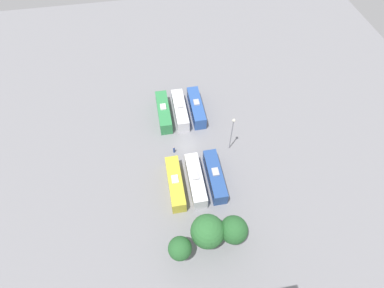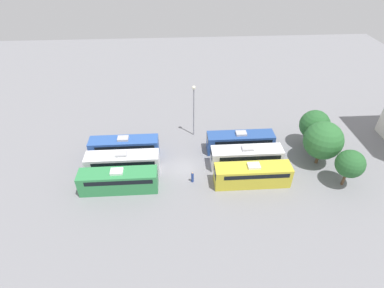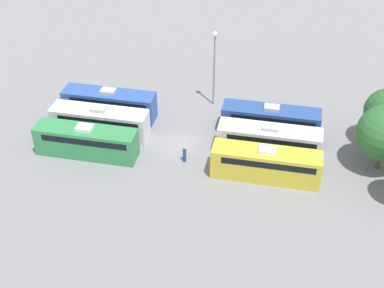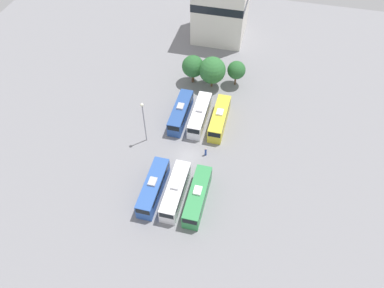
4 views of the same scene
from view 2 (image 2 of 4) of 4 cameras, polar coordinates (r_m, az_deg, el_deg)
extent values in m
plane|color=gray|center=(43.87, -1.41, -4.62)|extent=(120.22, 120.22, 0.00)
cube|color=#2D56A8|center=(46.33, -12.72, -0.65)|extent=(2.52, 10.22, 3.02)
cube|color=black|center=(45.80, -12.54, 0.18)|extent=(2.56, 8.69, 0.66)
cube|color=black|center=(46.99, -18.99, -0.07)|extent=(2.22, 0.08, 1.06)
cube|color=#B2B2B7|center=(45.34, -13.00, 1.04)|extent=(1.20, 1.60, 0.35)
cube|color=silver|center=(43.50, -13.02, -3.57)|extent=(2.52, 10.22, 3.02)
cube|color=black|center=(42.93, -12.83, -2.72)|extent=(2.56, 8.69, 0.66)
cube|color=black|center=(44.18, -19.70, -2.91)|extent=(2.22, 0.08, 1.06)
cube|color=#B2B2B7|center=(42.45, -13.33, -1.84)|extent=(1.20, 1.60, 0.35)
cube|color=#338C4C|center=(40.89, -13.80, -6.85)|extent=(2.52, 10.22, 3.02)
cube|color=black|center=(40.29, -13.61, -6.00)|extent=(2.56, 8.69, 0.66)
cube|color=black|center=(41.63, -20.91, -6.08)|extent=(2.22, 0.08, 1.06)
cube|color=white|center=(39.77, -14.15, -5.10)|extent=(1.20, 1.60, 0.35)
cube|color=#284C93|center=(46.85, 9.15, 0.34)|extent=(2.52, 10.22, 3.02)
cube|color=black|center=(46.42, 9.55, 1.17)|extent=(2.56, 8.69, 0.66)
cube|color=black|center=(45.56, 2.96, 0.94)|extent=(2.22, 0.08, 1.06)
cube|color=#B2B2B7|center=(45.88, 9.35, 2.03)|extent=(1.20, 1.60, 0.35)
cube|color=silver|center=(44.08, 10.28, -2.51)|extent=(2.52, 10.22, 3.02)
cube|color=black|center=(43.62, 10.73, -1.66)|extent=(2.56, 8.69, 0.66)
cube|color=black|center=(42.69, 3.72, -1.96)|extent=(2.22, 0.08, 1.06)
cube|color=#B2B2B7|center=(43.04, 10.52, -0.78)|extent=(1.20, 1.60, 0.35)
cube|color=gold|center=(41.35, 11.41, -5.84)|extent=(2.52, 10.22, 3.02)
cube|color=black|center=(40.86, 11.90, -4.97)|extent=(2.56, 8.69, 0.66)
cube|color=black|center=(39.85, 4.40, -5.38)|extent=(2.22, 0.08, 1.06)
cube|color=white|center=(40.24, 11.70, -4.08)|extent=(1.20, 1.60, 0.35)
cylinder|color=navy|center=(41.32, 0.09, -6.42)|extent=(0.36, 0.36, 1.47)
sphere|color=tan|center=(40.73, 0.09, -5.54)|extent=(0.24, 0.24, 0.24)
cylinder|color=gray|center=(48.21, 0.33, 5.96)|extent=(0.20, 0.20, 8.52)
sphere|color=#EAE5C6|center=(46.08, 0.34, 10.69)|extent=(0.60, 0.60, 0.60)
cylinder|color=brown|center=(50.88, 21.60, 0.78)|extent=(0.57, 0.57, 2.42)
sphere|color=#28602D|center=(49.40, 22.32, 3.40)|extent=(4.54, 4.54, 4.54)
cylinder|color=brown|center=(47.83, 22.83, -2.28)|extent=(0.46, 0.46, 2.21)
sphere|color=#2D6B33|center=(46.12, 23.70, 0.63)|extent=(5.45, 5.45, 5.45)
cylinder|color=brown|center=(45.52, 27.02, -5.77)|extent=(0.38, 0.38, 2.40)
sphere|color=#28602D|center=(44.03, 27.91, -3.36)|extent=(3.73, 3.73, 3.73)
camera|label=1|loc=(50.24, 72.37, 43.73)|focal=28.00mm
camera|label=3|loc=(16.15, 130.75, -12.86)|focal=50.00mm
camera|label=4|loc=(50.36, -86.56, 35.49)|focal=35.00mm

